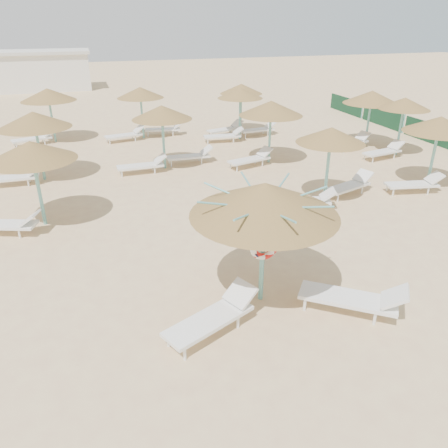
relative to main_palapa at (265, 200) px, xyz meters
name	(u,v)px	position (x,y,z in m)	size (l,w,h in m)	color
ground	(237,295)	(-0.49, 0.28, -2.49)	(120.00, 120.00, 0.00)	#D8BC84
main_palapa	(265,200)	(0.00, 0.00, 0.00)	(3.20, 3.20, 2.87)	#65AFAC
lounger_main_a	(214,316)	(-1.35, -0.78, -2.12)	(2.21, 1.48, 0.78)	white
lounger_main_b	(355,298)	(1.76, -1.12, -2.10)	(2.20, 1.89, 0.82)	white
palapa_field	(220,109)	(2.23, 10.52, -0.20)	(18.93, 14.00, 2.70)	#65AFAC
service_hut	(41,70)	(-6.49, 35.28, -0.85)	(8.40, 4.40, 3.25)	silver
windbreak_fence	(431,133)	(13.51, 10.24, -1.99)	(0.08, 19.84, 1.10)	#164326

